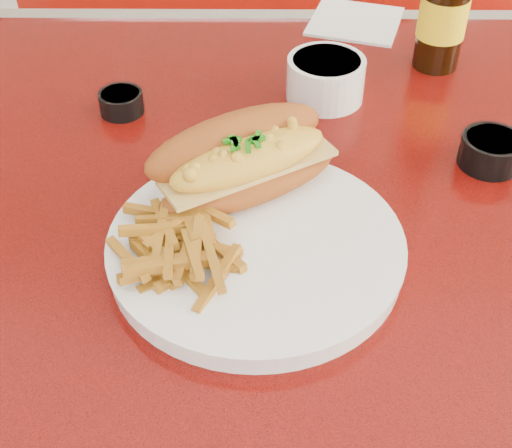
{
  "coord_description": "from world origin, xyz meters",
  "views": [
    {
      "loc": [
        -0.04,
        -0.58,
        1.23
      ],
      "look_at": [
        -0.05,
        -0.1,
        0.81
      ],
      "focal_mm": 50.0,
      "sensor_mm": 36.0,
      "label": 1
    }
  ],
  "objects_px": {
    "diner_table": "(297,292)",
    "sauce_cup_right": "(491,150)",
    "booth_bench_far": "(280,132)",
    "beer_bottle": "(446,0)",
    "fork": "(225,190)",
    "gravy_ramekin": "(326,78)",
    "mac_hoagie": "(244,160)",
    "sauce_cup_left": "(121,102)",
    "dinner_plate": "(256,248)"
  },
  "relations": [
    {
      "from": "diner_table",
      "to": "sauce_cup_right",
      "type": "bearing_deg",
      "value": 11.38
    },
    {
      "from": "booth_bench_far",
      "to": "beer_bottle",
      "type": "bearing_deg",
      "value": -71.85
    },
    {
      "from": "fork",
      "to": "gravy_ramekin",
      "type": "height_order",
      "value": "gravy_ramekin"
    },
    {
      "from": "fork",
      "to": "mac_hoagie",
      "type": "bearing_deg",
      "value": -75.12
    },
    {
      "from": "booth_bench_far",
      "to": "beer_bottle",
      "type": "relative_size",
      "value": 5.05
    },
    {
      "from": "fork",
      "to": "sauce_cup_left",
      "type": "bearing_deg",
      "value": 48.53
    },
    {
      "from": "dinner_plate",
      "to": "fork",
      "type": "relative_size",
      "value": 2.03
    },
    {
      "from": "mac_hoagie",
      "to": "gravy_ramekin",
      "type": "distance_m",
      "value": 0.23
    },
    {
      "from": "booth_bench_far",
      "to": "sauce_cup_right",
      "type": "xyz_separation_m",
      "value": [
        0.2,
        -0.77,
        0.5
      ]
    },
    {
      "from": "dinner_plate",
      "to": "mac_hoagie",
      "type": "xyz_separation_m",
      "value": [
        -0.01,
        0.08,
        0.04
      ]
    },
    {
      "from": "sauce_cup_right",
      "to": "beer_bottle",
      "type": "distance_m",
      "value": 0.23
    },
    {
      "from": "booth_bench_far",
      "to": "sauce_cup_left",
      "type": "relative_size",
      "value": 20.99
    },
    {
      "from": "mac_hoagie",
      "to": "diner_table",
      "type": "bearing_deg",
      "value": -4.48
    },
    {
      "from": "booth_bench_far",
      "to": "mac_hoagie",
      "type": "height_order",
      "value": "booth_bench_far"
    },
    {
      "from": "diner_table",
      "to": "gravy_ramekin",
      "type": "bearing_deg",
      "value": 79.18
    },
    {
      "from": "diner_table",
      "to": "dinner_plate",
      "type": "bearing_deg",
      "value": -114.56
    },
    {
      "from": "gravy_ramekin",
      "to": "sauce_cup_right",
      "type": "xyz_separation_m",
      "value": [
        0.17,
        -0.13,
        -0.01
      ]
    },
    {
      "from": "diner_table",
      "to": "fork",
      "type": "bearing_deg",
      "value": -158.98
    },
    {
      "from": "mac_hoagie",
      "to": "fork",
      "type": "relative_size",
      "value": 1.4
    },
    {
      "from": "mac_hoagie",
      "to": "sauce_cup_right",
      "type": "bearing_deg",
      "value": -15.56
    },
    {
      "from": "gravy_ramekin",
      "to": "sauce_cup_right",
      "type": "distance_m",
      "value": 0.21
    },
    {
      "from": "fork",
      "to": "sauce_cup_right",
      "type": "bearing_deg",
      "value": -64.35
    },
    {
      "from": "diner_table",
      "to": "mac_hoagie",
      "type": "xyz_separation_m",
      "value": [
        -0.06,
        -0.03,
        0.22
      ]
    },
    {
      "from": "fork",
      "to": "sauce_cup_right",
      "type": "distance_m",
      "value": 0.29
    },
    {
      "from": "mac_hoagie",
      "to": "fork",
      "type": "height_order",
      "value": "mac_hoagie"
    },
    {
      "from": "diner_table",
      "to": "sauce_cup_left",
      "type": "xyz_separation_m",
      "value": [
        -0.21,
        0.14,
        0.18
      ]
    },
    {
      "from": "diner_table",
      "to": "sauce_cup_left",
      "type": "height_order",
      "value": "sauce_cup_left"
    },
    {
      "from": "diner_table",
      "to": "sauce_cup_left",
      "type": "bearing_deg",
      "value": 146.11
    },
    {
      "from": "booth_bench_far",
      "to": "dinner_plate",
      "type": "xyz_separation_m",
      "value": [
        -0.05,
        -0.92,
        0.49
      ]
    },
    {
      "from": "fork",
      "to": "sauce_cup_right",
      "type": "height_order",
      "value": "sauce_cup_right"
    },
    {
      "from": "sauce_cup_left",
      "to": "beer_bottle",
      "type": "distance_m",
      "value": 0.41
    },
    {
      "from": "dinner_plate",
      "to": "gravy_ramekin",
      "type": "relative_size",
      "value": 3.1
    },
    {
      "from": "dinner_plate",
      "to": "sauce_cup_right",
      "type": "xyz_separation_m",
      "value": [
        0.25,
        0.15,
        0.01
      ]
    },
    {
      "from": "diner_table",
      "to": "gravy_ramekin",
      "type": "height_order",
      "value": "gravy_ramekin"
    },
    {
      "from": "sauce_cup_left",
      "to": "sauce_cup_right",
      "type": "height_order",
      "value": "sauce_cup_right"
    },
    {
      "from": "mac_hoagie",
      "to": "fork",
      "type": "xyz_separation_m",
      "value": [
        -0.02,
        -0.0,
        -0.04
      ]
    },
    {
      "from": "fork",
      "to": "beer_bottle",
      "type": "distance_m",
      "value": 0.39
    },
    {
      "from": "booth_bench_far",
      "to": "fork",
      "type": "xyz_separation_m",
      "value": [
        -0.08,
        -0.84,
        0.5
      ]
    },
    {
      "from": "booth_bench_far",
      "to": "dinner_plate",
      "type": "bearing_deg",
      "value": -93.0
    },
    {
      "from": "sauce_cup_left",
      "to": "beer_bottle",
      "type": "relative_size",
      "value": 0.24
    },
    {
      "from": "dinner_plate",
      "to": "sauce_cup_left",
      "type": "xyz_separation_m",
      "value": [
        -0.16,
        0.25,
        0.0
      ]
    },
    {
      "from": "mac_hoagie",
      "to": "gravy_ramekin",
      "type": "height_order",
      "value": "mac_hoagie"
    },
    {
      "from": "diner_table",
      "to": "booth_bench_far",
      "type": "xyz_separation_m",
      "value": [
        0.0,
        0.81,
        -0.32
      ]
    },
    {
      "from": "booth_bench_far",
      "to": "beer_bottle",
      "type": "distance_m",
      "value": 0.82
    },
    {
      "from": "dinner_plate",
      "to": "beer_bottle",
      "type": "distance_m",
      "value": 0.43
    },
    {
      "from": "gravy_ramekin",
      "to": "sauce_cup_left",
      "type": "xyz_separation_m",
      "value": [
        -0.24,
        -0.03,
        -0.01
      ]
    },
    {
      "from": "beer_bottle",
      "to": "fork",
      "type": "bearing_deg",
      "value": -132.44
    },
    {
      "from": "beer_bottle",
      "to": "sauce_cup_right",
      "type": "bearing_deg",
      "value": -84.86
    },
    {
      "from": "fork",
      "to": "sauce_cup_left",
      "type": "xyz_separation_m",
      "value": [
        -0.13,
        0.17,
        -0.01
      ]
    },
    {
      "from": "diner_table",
      "to": "beer_bottle",
      "type": "distance_m",
      "value": 0.4
    }
  ]
}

